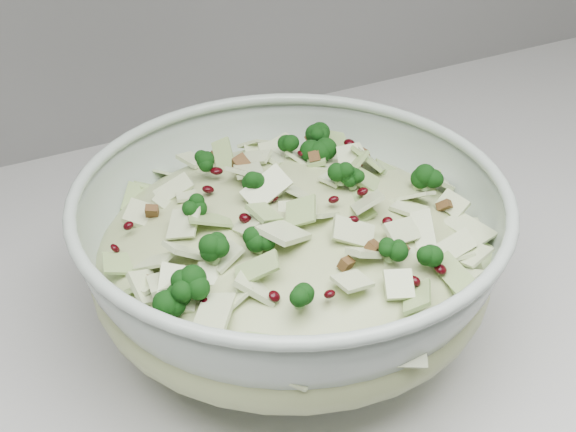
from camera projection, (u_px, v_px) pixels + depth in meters
name	position (u px, v px, depth m)	size (l,w,h in m)	color
mixing_bowl	(291.00, 258.00, 0.62)	(0.43, 0.43, 0.13)	#AABBAE
salad	(291.00, 235.00, 0.61)	(0.38, 0.38, 0.13)	#BFCB8A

